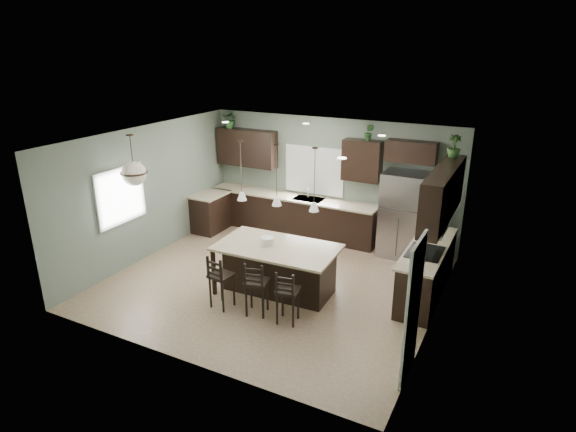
# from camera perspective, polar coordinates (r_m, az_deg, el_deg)

# --- Properties ---
(ground) EXTENTS (6.00, 6.00, 0.00)m
(ground) POSITION_cam_1_polar(r_m,az_deg,el_deg) (9.43, -1.67, -7.81)
(ground) COLOR #9E8466
(ground) RESTS_ON ground
(pantry_door) EXTENTS (0.04, 0.82, 2.04)m
(pantry_door) POSITION_cam_1_polar(r_m,az_deg,el_deg) (6.75, 14.57, -10.74)
(pantry_door) COLOR white
(pantry_door) RESTS_ON ground
(window_back) EXTENTS (1.35, 0.02, 1.00)m
(window_back) POSITION_cam_1_polar(r_m,az_deg,el_deg) (11.33, 3.16, 5.42)
(window_back) COLOR white
(window_back) RESTS_ON room_shell
(window_left) EXTENTS (0.02, 1.10, 1.00)m
(window_left) POSITION_cam_1_polar(r_m,az_deg,el_deg) (9.98, -19.27, 2.29)
(window_left) COLOR white
(window_left) RESTS_ON room_shell
(left_return_cabs) EXTENTS (0.60, 0.90, 0.90)m
(left_return_cabs) POSITION_cam_1_polar(r_m,az_deg,el_deg) (11.91, -9.17, 0.38)
(left_return_cabs) COLOR black
(left_return_cabs) RESTS_ON ground
(left_return_countertop) EXTENTS (0.66, 0.96, 0.04)m
(left_return_countertop) POSITION_cam_1_polar(r_m,az_deg,el_deg) (11.75, -9.21, 2.53)
(left_return_countertop) COLOR beige
(left_return_countertop) RESTS_ON left_return_cabs
(back_lower_cabs) EXTENTS (4.20, 0.60, 0.90)m
(back_lower_cabs) POSITION_cam_1_polar(r_m,az_deg,el_deg) (11.59, 0.45, 0.10)
(back_lower_cabs) COLOR black
(back_lower_cabs) RESTS_ON ground
(back_countertop) EXTENTS (4.20, 0.66, 0.04)m
(back_countertop) POSITION_cam_1_polar(r_m,az_deg,el_deg) (11.43, 0.41, 2.28)
(back_countertop) COLOR beige
(back_countertop) RESTS_ON back_lower_cabs
(sink_inset) EXTENTS (0.70, 0.45, 0.01)m
(sink_inset) POSITION_cam_1_polar(r_m,az_deg,el_deg) (11.24, 2.46, 2.03)
(sink_inset) COLOR gray
(sink_inset) RESTS_ON back_countertop
(faucet) EXTENTS (0.02, 0.02, 0.28)m
(faucet) POSITION_cam_1_polar(r_m,az_deg,el_deg) (11.17, 2.41, 2.70)
(faucet) COLOR silver
(faucet) RESTS_ON back_countertop
(back_upper_left) EXTENTS (1.55, 0.34, 0.90)m
(back_upper_left) POSITION_cam_1_polar(r_m,az_deg,el_deg) (11.91, -4.90, 8.07)
(back_upper_left) COLOR black
(back_upper_left) RESTS_ON room_shell
(back_upper_right) EXTENTS (0.85, 0.34, 0.90)m
(back_upper_right) POSITION_cam_1_polar(r_m,az_deg,el_deg) (10.68, 8.77, 6.51)
(back_upper_right) COLOR black
(back_upper_right) RESTS_ON room_shell
(fridge_header) EXTENTS (1.05, 0.34, 0.45)m
(fridge_header) POSITION_cam_1_polar(r_m,az_deg,el_deg) (10.34, 14.41, 7.39)
(fridge_header) COLOR black
(fridge_header) RESTS_ON room_shell
(right_lower_cabs) EXTENTS (0.60, 2.35, 0.90)m
(right_lower_cabs) POSITION_cam_1_polar(r_m,az_deg,el_deg) (9.17, 16.12, -6.34)
(right_lower_cabs) COLOR black
(right_lower_cabs) RESTS_ON ground
(right_countertop) EXTENTS (0.66, 2.35, 0.04)m
(right_countertop) POSITION_cam_1_polar(r_m,az_deg,el_deg) (8.98, 16.28, -3.63)
(right_countertop) COLOR beige
(right_countertop) RESTS_ON right_lower_cabs
(cooktop) EXTENTS (0.58, 0.75, 0.02)m
(cooktop) POSITION_cam_1_polar(r_m,az_deg,el_deg) (8.72, 15.93, -4.13)
(cooktop) COLOR black
(cooktop) RESTS_ON right_countertop
(wall_oven_front) EXTENTS (0.01, 0.72, 0.60)m
(wall_oven_front) POSITION_cam_1_polar(r_m,az_deg,el_deg) (8.98, 13.85, -6.71)
(wall_oven_front) COLOR gray
(wall_oven_front) RESTS_ON right_lower_cabs
(right_upper_cabs) EXTENTS (0.34, 2.35, 0.90)m
(right_upper_cabs) POSITION_cam_1_polar(r_m,az_deg,el_deg) (8.61, 17.91, 2.51)
(right_upper_cabs) COLOR black
(right_upper_cabs) RESTS_ON room_shell
(microwave) EXTENTS (0.40, 0.75, 0.40)m
(microwave) POSITION_cam_1_polar(r_m,az_deg,el_deg) (8.48, 16.97, -0.51)
(microwave) COLOR gray
(microwave) RESTS_ON right_upper_cabs
(refrigerator) EXTENTS (0.90, 0.74, 1.85)m
(refrigerator) POSITION_cam_1_polar(r_m,az_deg,el_deg) (10.50, 13.48, 0.13)
(refrigerator) COLOR #9997A0
(refrigerator) RESTS_ON ground
(kitchen_island) EXTENTS (2.22, 1.31, 0.92)m
(kitchen_island) POSITION_cam_1_polar(r_m,az_deg,el_deg) (8.86, -1.28, -6.36)
(kitchen_island) COLOR black
(kitchen_island) RESTS_ON ground
(serving_dish) EXTENTS (0.24, 0.24, 0.14)m
(serving_dish) POSITION_cam_1_polar(r_m,az_deg,el_deg) (8.72, -2.48, -2.97)
(serving_dish) COLOR silver
(serving_dish) RESTS_ON kitchen_island
(bar_stool_left) EXTENTS (0.41, 0.41, 0.99)m
(bar_stool_left) POSITION_cam_1_polar(r_m,az_deg,el_deg) (8.46, -7.87, -7.65)
(bar_stool_left) COLOR black
(bar_stool_left) RESTS_ON ground
(bar_stool_center) EXTENTS (0.45, 0.45, 1.00)m
(bar_stool_center) POSITION_cam_1_polar(r_m,az_deg,el_deg) (8.20, -3.73, -8.43)
(bar_stool_center) COLOR black
(bar_stool_center) RESTS_ON ground
(bar_stool_right) EXTENTS (0.41, 0.41, 0.96)m
(bar_stool_right) POSITION_cam_1_polar(r_m,az_deg,el_deg) (7.96, -0.03, -9.47)
(bar_stool_right) COLOR black
(bar_stool_right) RESTS_ON ground
(pendant_left) EXTENTS (0.17, 0.17, 1.10)m
(pendant_left) POSITION_cam_1_polar(r_m,az_deg,el_deg) (8.55, -5.59, 5.37)
(pendant_left) COLOR silver
(pendant_left) RESTS_ON room_shell
(pendant_center) EXTENTS (0.17, 0.17, 1.10)m
(pendant_center) POSITION_cam_1_polar(r_m,az_deg,el_deg) (8.22, -1.37, 4.87)
(pendant_center) COLOR silver
(pendant_center) RESTS_ON room_shell
(pendant_right) EXTENTS (0.17, 0.17, 1.10)m
(pendant_right) POSITION_cam_1_polar(r_m,az_deg,el_deg) (7.95, 3.16, 4.30)
(pendant_right) COLOR white
(pendant_right) RESTS_ON room_shell
(chandelier) EXTENTS (0.51, 0.51, 0.98)m
(chandelier) POSITION_cam_1_polar(r_m,az_deg,el_deg) (9.48, -17.95, 6.31)
(chandelier) COLOR beige
(chandelier) RESTS_ON room_shell
(plant_back_left) EXTENTS (0.48, 0.44, 0.44)m
(plant_back_left) POSITION_cam_1_polar(r_m,az_deg,el_deg) (12.00, -6.86, 11.35)
(plant_back_left) COLOR #265324
(plant_back_left) RESTS_ON back_upper_left
(plant_back_right) EXTENTS (0.21, 0.17, 0.37)m
(plant_back_right) POSITION_cam_1_polar(r_m,az_deg,el_deg) (10.48, 9.61, 9.75)
(plant_back_right) COLOR #234C21
(plant_back_right) RESTS_ON back_upper_right
(plant_right_wall) EXTENTS (0.28, 0.28, 0.41)m
(plant_right_wall) POSITION_cam_1_polar(r_m,az_deg,el_deg) (9.28, 19.10, 7.80)
(plant_right_wall) COLOR #325927
(plant_right_wall) RESTS_ON right_upper_cabs
(room_shell) EXTENTS (6.00, 6.00, 6.00)m
(room_shell) POSITION_cam_1_polar(r_m,az_deg,el_deg) (8.76, -1.78, 2.07)
(room_shell) COLOR slate
(room_shell) RESTS_ON ground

